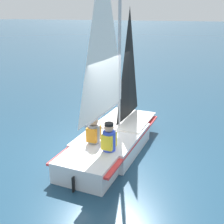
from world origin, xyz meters
The scene contains 4 objects.
ground_plane centered at (0.00, 0.00, 0.00)m, with size 260.00×260.00×0.00m, color navy.
sailboat_main centered at (0.00, 0.03, 0.68)m, with size 1.68×4.07×5.01m.
sailor_helm centered at (0.16, 0.69, 0.62)m, with size 0.31×0.35×1.16m.
sailor_crew centered at (-0.35, 0.89, 0.63)m, with size 0.31×0.35×1.16m.
Camera 1 is at (-2.98, 6.13, 3.50)m, focal length 45.00 mm.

